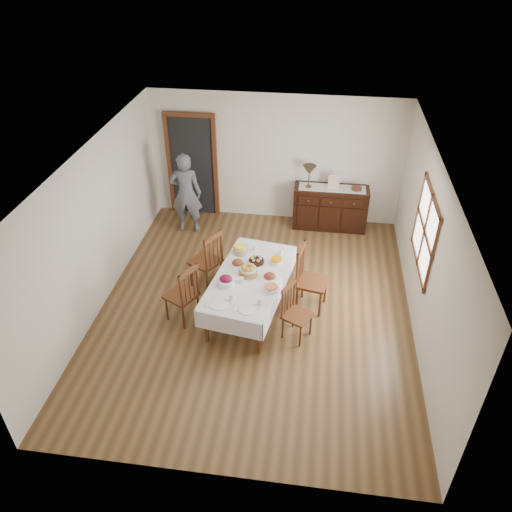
# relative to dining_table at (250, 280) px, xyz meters

# --- Properties ---
(ground) EXTENTS (6.00, 6.00, 0.00)m
(ground) POSITION_rel_dining_table_xyz_m (0.07, 0.09, -0.61)
(ground) COLOR brown
(room_shell) EXTENTS (5.02, 6.02, 2.65)m
(room_shell) POSITION_rel_dining_table_xyz_m (-0.07, 0.51, 1.03)
(room_shell) COLOR silver
(room_shell) RESTS_ON ground
(dining_table) EXTENTS (1.34, 2.16, 0.70)m
(dining_table) POSITION_rel_dining_table_xyz_m (0.00, 0.00, 0.00)
(dining_table) COLOR silver
(dining_table) RESTS_ON ground
(chair_left_near) EXTENTS (0.58, 0.58, 1.04)m
(chair_left_near) POSITION_rel_dining_table_xyz_m (-0.98, -0.36, -0.09)
(chair_left_near) COLOR #522913
(chair_left_near) RESTS_ON ground
(chair_left_far) EXTENTS (0.62, 0.62, 1.09)m
(chair_left_far) POSITION_rel_dining_table_xyz_m (-0.79, 0.55, -0.06)
(chair_left_far) COLOR #522913
(chair_left_far) RESTS_ON ground
(chair_right_near) EXTENTS (0.51, 0.51, 0.92)m
(chair_right_near) POSITION_rel_dining_table_xyz_m (0.75, -0.48, -0.15)
(chair_right_near) COLOR #522913
(chair_right_near) RESTS_ON ground
(chair_right_far) EXTENTS (0.55, 0.55, 1.13)m
(chair_right_far) POSITION_rel_dining_table_xyz_m (0.91, 0.24, -0.04)
(chair_right_far) COLOR #522913
(chair_right_far) RESTS_ON ground
(sideboard) EXTENTS (1.46, 0.53, 0.88)m
(sideboard) POSITION_rel_dining_table_xyz_m (1.22, 2.81, -0.17)
(sideboard) COLOR black
(sideboard) RESTS_ON ground
(person) EXTENTS (0.58, 0.41, 1.77)m
(person) POSITION_rel_dining_table_xyz_m (-1.59, 2.29, 0.27)
(person) COLOR #52545F
(person) RESTS_ON ground
(bread_basket) EXTENTS (0.29, 0.29, 0.18)m
(bread_basket) POSITION_rel_dining_table_xyz_m (-0.03, 0.03, 0.17)
(bread_basket) COLOR olive
(bread_basket) RESTS_ON dining_table
(egg_basket) EXTENTS (0.25, 0.25, 0.11)m
(egg_basket) POSITION_rel_dining_table_xyz_m (0.06, 0.37, 0.13)
(egg_basket) COLOR black
(egg_basket) RESTS_ON dining_table
(ham_platter_a) EXTENTS (0.27, 0.27, 0.11)m
(ham_platter_a) POSITION_rel_dining_table_xyz_m (-0.23, 0.27, 0.12)
(ham_platter_a) COLOR white
(ham_platter_a) RESTS_ON dining_table
(ham_platter_b) EXTENTS (0.30, 0.30, 0.11)m
(ham_platter_b) POSITION_rel_dining_table_xyz_m (0.31, -0.02, 0.12)
(ham_platter_b) COLOR white
(ham_platter_b) RESTS_ON dining_table
(beet_bowl) EXTENTS (0.27, 0.27, 0.15)m
(beet_bowl) POSITION_rel_dining_table_xyz_m (-0.33, -0.25, 0.15)
(beet_bowl) COLOR white
(beet_bowl) RESTS_ON dining_table
(carrot_bowl) EXTENTS (0.21, 0.21, 0.09)m
(carrot_bowl) POSITION_rel_dining_table_xyz_m (0.38, 0.40, 0.13)
(carrot_bowl) COLOR white
(carrot_bowl) RESTS_ON dining_table
(pineapple_bowl) EXTENTS (0.25, 0.25, 0.14)m
(pineapple_bowl) POSITION_rel_dining_table_xyz_m (-0.24, 0.61, 0.15)
(pineapple_bowl) COLOR tan
(pineapple_bowl) RESTS_ON dining_table
(casserole_dish) EXTENTS (0.25, 0.25, 0.08)m
(casserole_dish) POSITION_rel_dining_table_xyz_m (0.37, -0.30, 0.12)
(casserole_dish) COLOR white
(casserole_dish) RESTS_ON dining_table
(butter_dish) EXTENTS (0.15, 0.11, 0.07)m
(butter_dish) POSITION_rel_dining_table_xyz_m (-0.14, -0.17, 0.12)
(butter_dish) COLOR white
(butter_dish) RESTS_ON dining_table
(setting_left) EXTENTS (0.44, 0.31, 0.10)m
(setting_left) POSITION_rel_dining_table_xyz_m (-0.29, -0.70, 0.11)
(setting_left) COLOR white
(setting_left) RESTS_ON dining_table
(setting_right) EXTENTS (0.44, 0.31, 0.10)m
(setting_right) POSITION_rel_dining_table_xyz_m (0.13, -0.74, 0.11)
(setting_right) COLOR white
(setting_right) RESTS_ON dining_table
(glass_far_a) EXTENTS (0.07, 0.07, 0.09)m
(glass_far_a) POSITION_rel_dining_table_xyz_m (-0.02, 0.71, 0.13)
(glass_far_a) COLOR silver
(glass_far_a) RESTS_ON dining_table
(glass_far_b) EXTENTS (0.06, 0.06, 0.10)m
(glass_far_b) POSITION_rel_dining_table_xyz_m (0.42, 0.65, 0.13)
(glass_far_b) COLOR silver
(glass_far_b) RESTS_ON dining_table
(runner) EXTENTS (1.30, 0.35, 0.01)m
(runner) POSITION_rel_dining_table_xyz_m (1.23, 2.79, 0.27)
(runner) COLOR silver
(runner) RESTS_ON sideboard
(table_lamp) EXTENTS (0.26, 0.26, 0.46)m
(table_lamp) POSITION_rel_dining_table_xyz_m (0.76, 2.78, 0.62)
(table_lamp) COLOR brown
(table_lamp) RESTS_ON sideboard
(picture_frame) EXTENTS (0.22, 0.08, 0.28)m
(picture_frame) POSITION_rel_dining_table_xyz_m (1.24, 2.78, 0.41)
(picture_frame) COLOR #CCAD94
(picture_frame) RESTS_ON sideboard
(deco_bowl) EXTENTS (0.20, 0.20, 0.06)m
(deco_bowl) POSITION_rel_dining_table_xyz_m (1.69, 2.78, 0.30)
(deco_bowl) COLOR #522913
(deco_bowl) RESTS_ON sideboard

